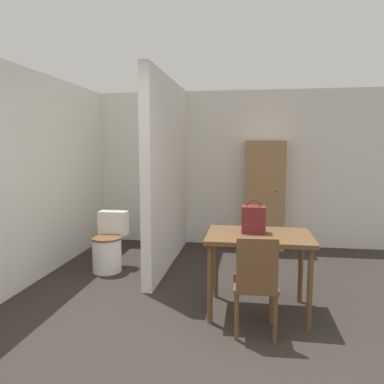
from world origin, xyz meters
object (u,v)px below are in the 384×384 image
(wooden_chair, at_px, (256,282))
(toilet, at_px, (109,246))
(wooden_cabinet, at_px, (264,195))
(dining_table, at_px, (259,244))
(handbag, at_px, (254,219))

(wooden_chair, height_order, toilet, wooden_chair)
(wooden_chair, bearing_deg, wooden_cabinet, 83.88)
(dining_table, bearing_deg, wooden_cabinet, 86.73)
(wooden_chair, xyz_separation_m, wooden_cabinet, (0.17, 2.84, 0.38))
(handbag, bearing_deg, wooden_cabinet, 85.30)
(wooden_cabinet, bearing_deg, handbag, -94.70)
(dining_table, distance_m, wooden_chair, 0.52)
(dining_table, height_order, wooden_cabinet, wooden_cabinet)
(toilet, height_order, handbag, handbag)
(dining_table, relative_size, wooden_chair, 1.14)
(wooden_chair, bearing_deg, toilet, 139.28)
(wooden_chair, height_order, handbag, handbag)
(dining_table, height_order, wooden_chair, wooden_chair)
(handbag, bearing_deg, dining_table, -44.11)
(dining_table, height_order, toilet, dining_table)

